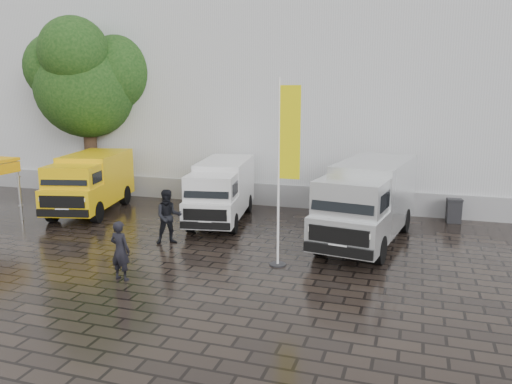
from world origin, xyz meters
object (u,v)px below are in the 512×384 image
at_px(van_white, 221,192).
at_px(flagpole, 285,162).
at_px(van_yellow, 90,184).
at_px(wheelie_bin, 454,211).
at_px(person_tent, 169,217).
at_px(person_front, 120,251).
at_px(van_silver, 367,204).

height_order(van_white, flagpole, flagpole).
distance_m(van_yellow, wheelie_bin, 15.12).
height_order(van_white, person_tent, van_white).
distance_m(van_yellow, van_white, 5.92).
xyz_separation_m(van_yellow, wheelie_bin, (14.80, 3.00, -0.76)).
relative_size(wheelie_bin, person_front, 0.57).
distance_m(van_silver, person_tent, 6.81).
bearing_deg(person_front, person_tent, -77.93).
bearing_deg(van_yellow, van_white, -10.16).
relative_size(flagpole, wheelie_bin, 5.77).
distance_m(van_yellow, van_silver, 11.78).
distance_m(wheelie_bin, person_tent, 11.25).
height_order(flagpole, wheelie_bin, flagpole).
relative_size(van_yellow, person_tent, 2.85).
xyz_separation_m(van_white, person_tent, (-0.60, -3.37, -0.25)).
relative_size(van_yellow, wheelie_bin, 5.59).
bearing_deg(person_tent, van_yellow, 116.97).
bearing_deg(van_silver, person_front, -128.34).
xyz_separation_m(flagpole, person_tent, (-4.33, 0.97, -2.19)).
distance_m(wheelie_bin, person_front, 13.18).
bearing_deg(person_front, van_silver, -130.50).
xyz_separation_m(van_white, van_silver, (5.84, -1.16, 0.19)).
relative_size(van_white, person_tent, 2.91).
distance_m(van_white, flagpole, 6.05).
relative_size(van_yellow, van_silver, 0.85).
distance_m(flagpole, person_front, 5.24).
distance_m(van_silver, person_front, 8.34).
relative_size(flagpole, person_tent, 2.94).
height_order(van_white, van_silver, van_silver).
distance_m(van_white, wheelie_bin, 9.31).
height_order(van_white, wheelie_bin, van_white).
bearing_deg(wheelie_bin, flagpole, -131.32).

